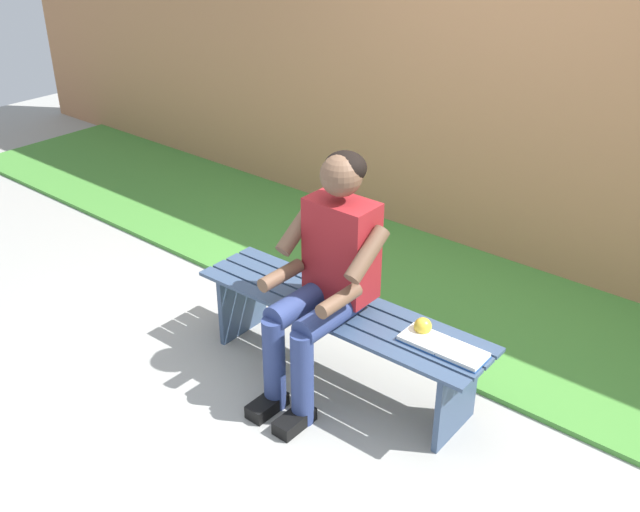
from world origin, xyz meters
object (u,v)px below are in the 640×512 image
bench_near (339,324)px  book_open (443,347)px  apple (423,326)px  person_seated (326,271)px

bench_near → book_open: 0.60m
book_open → apple: bearing=-17.9°
bench_near → book_open: book_open is taller
person_seated → book_open: (-0.59, -0.12, -0.23)m
person_seated → bench_near: bearing=-94.0°
apple → book_open: 0.15m
bench_near → apple: (-0.45, -0.06, 0.15)m
book_open → person_seated: bearing=10.4°
apple → book_open: (-0.14, 0.04, -0.03)m
person_seated → book_open: person_seated is taller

